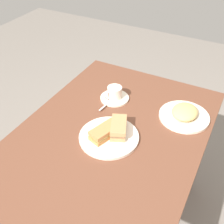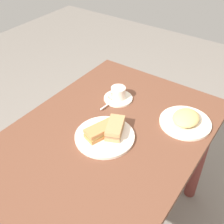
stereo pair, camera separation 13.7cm
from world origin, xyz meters
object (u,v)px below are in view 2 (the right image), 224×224
(sandwich_plate, at_px, (105,136))
(spoon, at_px, (109,103))
(side_plate, at_px, (185,122))
(coffee_saucer, at_px, (118,98))
(coffee_cup, at_px, (118,93))
(sandwich_back, at_px, (115,128))
(dining_table, at_px, (106,156))
(sandwich_front, at_px, (101,131))

(sandwich_plate, bearing_deg, spoon, -149.38)
(sandwich_plate, xyz_separation_m, side_plate, (-0.30, 0.26, 0.00))
(coffee_saucer, bearing_deg, coffee_cup, -23.43)
(sandwich_plate, bearing_deg, sandwich_back, 149.31)
(dining_table, bearing_deg, spoon, -148.94)
(sandwich_front, relative_size, coffee_saucer, 1.01)
(coffee_saucer, height_order, side_plate, side_plate)
(sandwich_plate, xyz_separation_m, sandwich_back, (-0.04, 0.03, 0.03))
(dining_table, xyz_separation_m, coffee_saucer, (-0.26, -0.11, 0.15))
(side_plate, bearing_deg, coffee_saucer, -87.07)
(sandwich_back, bearing_deg, sandwich_front, -39.17)
(coffee_saucer, distance_m, side_plate, 0.38)
(sandwich_plate, height_order, sandwich_back, sandwich_back)
(dining_table, bearing_deg, side_plate, 136.22)
(dining_table, relative_size, coffee_saucer, 7.66)
(sandwich_plate, distance_m, side_plate, 0.40)
(spoon, bearing_deg, sandwich_back, 42.45)
(coffee_saucer, xyz_separation_m, coffee_cup, (0.00, -0.00, 0.04))
(side_plate, bearing_deg, sandwich_plate, -40.93)
(sandwich_front, height_order, side_plate, sandwich_front)
(sandwich_front, distance_m, side_plate, 0.41)
(sandwich_front, xyz_separation_m, sandwich_back, (-0.05, 0.04, 0.00))
(sandwich_front, xyz_separation_m, coffee_cup, (-0.29, -0.10, 0.01))
(sandwich_back, height_order, coffee_saucer, sandwich_back)
(dining_table, height_order, sandwich_plate, sandwich_plate)
(side_plate, bearing_deg, sandwich_back, -42.45)
(side_plate, bearing_deg, dining_table, -43.78)
(sandwich_plate, relative_size, sandwich_back, 1.78)
(dining_table, bearing_deg, sandwich_front, -14.35)
(coffee_saucer, relative_size, coffee_cup, 1.51)
(sandwich_plate, bearing_deg, coffee_saucer, -157.69)
(dining_table, relative_size, spoon, 11.87)
(coffee_cup, bearing_deg, dining_table, 22.31)
(spoon, bearing_deg, sandwich_front, 26.42)
(sandwich_plate, height_order, coffee_cup, coffee_cup)
(sandwich_front, bearing_deg, coffee_cup, -160.77)
(coffee_saucer, relative_size, spoon, 1.55)
(sandwich_back, distance_m, coffee_saucer, 0.28)
(dining_table, height_order, coffee_cup, coffee_cup)
(sandwich_back, distance_m, spoon, 0.22)
(sandwich_back, xyz_separation_m, spoon, (-0.16, -0.15, -0.03))
(coffee_cup, relative_size, side_plate, 0.41)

